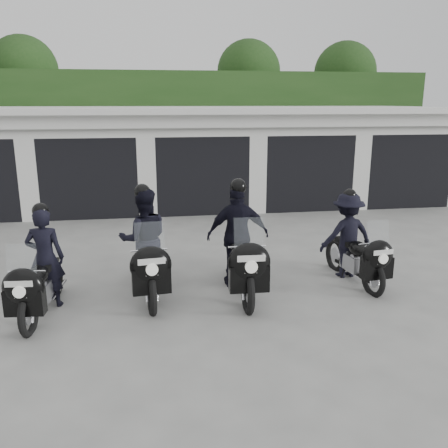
{
  "coord_description": "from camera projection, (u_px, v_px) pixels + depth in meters",
  "views": [
    {
      "loc": [
        -1.42,
        -7.58,
        3.13
      ],
      "look_at": [
        -0.2,
        0.36,
        1.05
      ],
      "focal_mm": 38.0,
      "sensor_mm": 36.0,
      "label": 1
    }
  ],
  "objects": [
    {
      "name": "ground",
      "position": [
        238.0,
        287.0,
        8.25
      ],
      "size": [
        80.0,
        80.0,
        0.0
      ],
      "primitive_type": "plane",
      "color": "gray",
      "rests_on": "ground"
    },
    {
      "name": "garage_block",
      "position": [
        194.0,
        155.0,
        15.6
      ],
      "size": [
        16.4,
        6.8,
        2.96
      ],
      "color": "silver",
      "rests_on": "ground"
    },
    {
      "name": "background_vegetation",
      "position": [
        192.0,
        110.0,
        19.97
      ],
      "size": [
        20.0,
        3.9,
        5.8
      ],
      "color": "#1D3C16",
      "rests_on": "ground"
    },
    {
      "name": "police_bike_a",
      "position": [
        40.0,
        271.0,
        7.09
      ],
      "size": [
        0.69,
        1.96,
        1.71
      ],
      "rotation": [
        0.0,
        0.0,
        -0.09
      ],
      "color": "black",
      "rests_on": "ground"
    },
    {
      "name": "police_bike_b",
      "position": [
        145.0,
        247.0,
        7.87
      ],
      "size": [
        0.91,
        2.16,
        1.88
      ],
      "rotation": [
        0.0,
        0.0,
        0.09
      ],
      "color": "black",
      "rests_on": "ground"
    },
    {
      "name": "police_bike_c",
      "position": [
        239.0,
        243.0,
        7.96
      ],
      "size": [
        1.08,
        2.24,
        1.95
      ],
      "rotation": [
        0.0,
        0.0,
        -0.03
      ],
      "color": "black",
      "rests_on": "ground"
    },
    {
      "name": "police_bike_d",
      "position": [
        351.0,
        241.0,
        8.48
      ],
      "size": [
        1.07,
        1.93,
        1.68
      ],
      "rotation": [
        0.0,
        0.0,
        0.13
      ],
      "color": "black",
      "rests_on": "ground"
    }
  ]
}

